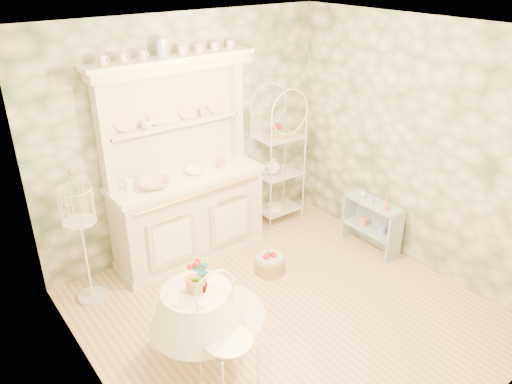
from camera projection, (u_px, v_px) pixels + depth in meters
floor at (286, 313)px, 4.97m from camera, size 3.60×3.60×0.00m
ceiling at (295, 32)px, 3.79m from camera, size 3.60×3.60×0.00m
wall_left at (89, 260)px, 3.40m from camera, size 3.60×3.60×0.00m
wall_right at (418, 148)px, 5.35m from camera, size 3.60×3.60×0.00m
wall_back at (187, 136)px, 5.67m from camera, size 3.60×3.60×0.00m
wall_front at (479, 293)px, 3.08m from camera, size 3.60×3.60×0.00m
kitchen_dresser at (185, 165)px, 5.45m from camera, size 1.87×0.61×2.29m
bakers_rack at (278, 156)px, 6.35m from camera, size 0.57×0.41×1.80m
side_shelf at (371, 224)px, 5.94m from camera, size 0.30×0.75×0.63m
round_table at (199, 328)px, 4.31m from camera, size 0.61×0.61×0.63m
cafe_chair at (228, 347)px, 4.01m from camera, size 0.39×0.39×0.77m
birdcage_stand at (82, 237)px, 4.87m from camera, size 0.37×0.37×1.46m
floor_basket at (270, 265)px, 5.56m from camera, size 0.32×0.32×0.19m
lace_rug at (209, 315)px, 4.94m from camera, size 1.41×1.41×0.01m
bowl_floral at (154, 186)px, 5.25m from camera, size 0.42×0.42×0.08m
bowl_white at (195, 173)px, 5.56m from camera, size 0.24×0.24×0.07m
cup_left at (147, 126)px, 5.18m from camera, size 0.15×0.15×0.09m
cup_right at (203, 114)px, 5.55m from camera, size 0.13×0.13×0.10m
potted_geranium at (201, 278)px, 4.06m from camera, size 0.16×0.12×0.29m
bottle_amber at (386, 205)px, 5.60m from camera, size 0.09×0.09×0.17m
bottle_blue at (371, 200)px, 5.76m from camera, size 0.06×0.06×0.12m
bottle_glass at (363, 194)px, 5.92m from camera, size 0.10×0.10×0.10m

